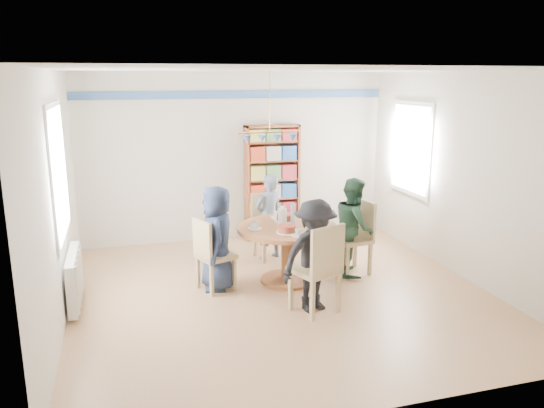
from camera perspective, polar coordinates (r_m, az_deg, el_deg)
name	(u,v)px	position (r m, az deg, el deg)	size (l,w,h in m)	color
ground	(281,293)	(6.69, 0.97, -9.56)	(5.00, 5.00, 0.00)	#A67958
room_shell	(243,153)	(6.99, -3.13, 5.50)	(5.00, 5.00, 5.00)	white
radiator	(74,278)	(6.61, -20.48, -7.48)	(0.12, 1.00, 0.60)	silver
dining_table	(287,241)	(6.88, 1.67, -3.95)	(1.30, 1.30, 0.75)	brown
chair_left	(210,252)	(6.64, -6.66, -5.12)	(0.53, 0.53, 0.93)	tan
chair_right	(357,233)	(7.29, 9.17, -3.15)	(0.51, 0.51, 1.00)	tan
chair_far	(267,222)	(7.83, -0.49, -1.99)	(0.48, 0.48, 0.96)	tan
chair_near	(320,265)	(5.95, 5.17, -6.58)	(0.60, 0.60, 1.06)	tan
person_left	(217,238)	(6.66, -5.92, -3.67)	(0.65, 0.42, 1.32)	#1A243A
person_right	(354,226)	(7.21, 8.79, -2.41)	(0.64, 0.50, 1.33)	#1A3423
person_far	(269,217)	(7.73, -0.34, -1.39)	(0.46, 0.30, 1.26)	gray
person_near	(315,256)	(6.03, 4.62, -5.59)	(0.84, 0.48, 1.31)	black
bookshelf	(272,183)	(8.73, 0.01, 2.28)	(0.89, 0.27, 1.87)	brown
tableware	(285,221)	(6.83, 1.43, -1.87)	(1.06, 1.06, 0.28)	white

